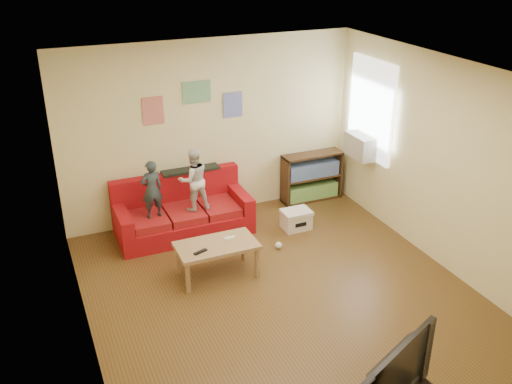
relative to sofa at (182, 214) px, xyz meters
name	(u,v)px	position (x,y,z in m)	size (l,w,h in m)	color
room_shell	(284,195)	(0.63, -2.07, 1.07)	(4.52, 5.02, 2.72)	brown
sofa	(182,214)	(0.00, 0.00, 0.00)	(1.93, 0.89, 0.85)	#A10E14
child_a	(152,189)	(-0.45, -0.17, 0.54)	(0.30, 0.20, 0.84)	#29353A
child_b	(194,180)	(0.15, -0.17, 0.58)	(0.45, 0.35, 0.92)	silver
coffee_table	(217,248)	(0.06, -1.33, 0.11)	(1.02, 0.56, 0.46)	#A37D53
remote	(200,252)	(-0.19, -1.45, 0.18)	(0.19, 0.05, 0.02)	black
game_controller	(230,238)	(0.26, -1.28, 0.19)	(0.14, 0.04, 0.03)	white
bookshelf	(311,179)	(2.26, 0.23, 0.07)	(1.00, 0.30, 0.80)	#412A17
window	(371,109)	(2.85, -0.42, 1.36)	(0.04, 1.08, 1.48)	white
ac_unit	(361,146)	(2.73, -0.42, 0.80)	(0.28, 0.55, 0.35)	#B7B2A3
artwork_left	(153,111)	(-0.22, 0.42, 1.47)	(0.30, 0.01, 0.40)	#D87266
artwork_center	(197,92)	(0.43, 0.42, 1.67)	(0.42, 0.01, 0.32)	#72B27F
artwork_right	(233,105)	(0.98, 0.42, 1.42)	(0.30, 0.01, 0.38)	#727FCC
file_box	(296,219)	(1.57, -0.59, -0.14)	(0.42, 0.32, 0.29)	white
television	(385,372)	(0.49, -4.32, 0.43)	(1.10, 0.15, 0.64)	black
tissue	(279,245)	(1.08, -1.03, -0.24)	(0.10, 0.10, 0.10)	silver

